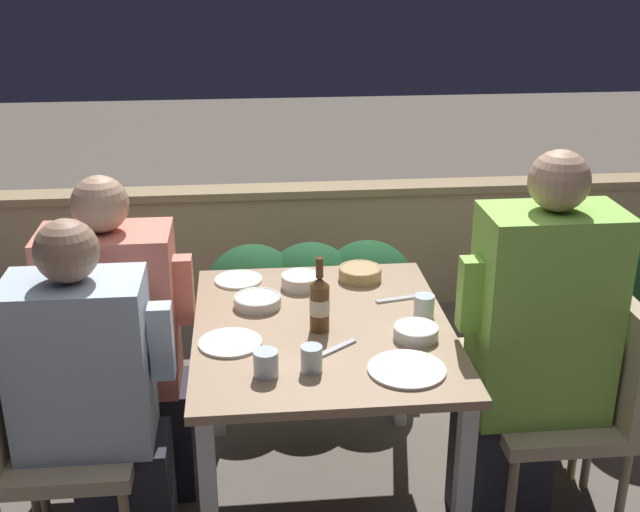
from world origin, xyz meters
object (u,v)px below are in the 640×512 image
person_coral_top (124,344)px  person_green_blouse (531,350)px  chair_right_near (582,389)px  chair_right_far (555,344)px  beer_bottle (320,303)px  chair_left_near (34,424)px  potted_plant (618,295)px  chair_left_far (70,370)px  person_blue_shirt (96,399)px

person_coral_top → person_green_blouse: person_green_blouse is taller
chair_right_near → person_green_blouse: (-0.19, 0.00, 0.16)m
chair_right_far → beer_bottle: 0.98m
chair_left_near → person_green_blouse: person_green_blouse is taller
chair_right_near → beer_bottle: bearing=172.5°
beer_bottle → potted_plant: size_ratio=0.33×
person_green_blouse → beer_bottle: size_ratio=5.22×
chair_left_far → chair_right_far: bearing=0.6°
person_coral_top → chair_right_near: bearing=-10.9°
chair_right_near → chair_right_far: size_ratio=1.00×
chair_right_far → chair_left_far: bearing=-179.4°
person_green_blouse → chair_left_near: bearing=-178.6°
chair_right_far → potted_plant: (0.46, 0.47, -0.03)m
chair_left_far → beer_bottle: (0.87, -0.18, 0.31)m
person_green_blouse → chair_right_near: bearing=0.0°
person_blue_shirt → person_green_blouse: person_green_blouse is taller
chair_left_far → person_coral_top: bearing=0.0°
chair_left_near → chair_right_far: size_ratio=1.00×
person_coral_top → beer_bottle: bearing=-15.3°
chair_right_near → person_green_blouse: bearing=180.0°
chair_left_near → potted_plant: bearing=19.8°
chair_left_far → potted_plant: size_ratio=1.09×
beer_bottle → potted_plant: 1.56m
chair_right_far → person_blue_shirt: bearing=-167.6°
chair_left_far → chair_right_near: same height
chair_left_near → person_blue_shirt: bearing=0.0°
person_coral_top → chair_left_near: bearing=-125.8°
chair_left_far → beer_bottle: 0.94m
person_green_blouse → potted_plant: bearing=49.0°
chair_left_far → potted_plant: 2.29m
chair_right_near → potted_plant: size_ratio=1.09×
chair_left_far → person_coral_top: 0.22m
person_blue_shirt → chair_right_far: bearing=12.4°
person_blue_shirt → beer_bottle: (0.72, 0.15, 0.23)m
chair_left_near → person_blue_shirt: 0.21m
person_blue_shirt → person_coral_top: bearing=82.4°
person_coral_top → beer_bottle: person_coral_top is taller
person_blue_shirt → person_green_blouse: 1.41m
chair_left_near → person_blue_shirt: (0.20, 0.00, 0.08)m
chair_right_far → beer_bottle: size_ratio=3.31×
person_blue_shirt → chair_left_far: 0.38m
chair_left_far → person_green_blouse: (1.56, -0.30, 0.16)m
chair_left_near → chair_left_far: 0.34m
potted_plant → person_coral_top: bearing=-166.6°
person_green_blouse → chair_right_far: person_green_blouse is taller
chair_left_near → person_coral_top: (0.24, 0.34, 0.09)m
beer_bottle → person_coral_top: bearing=164.7°
person_coral_top → chair_right_far: bearing=0.7°
chair_left_near → chair_right_near: size_ratio=1.00×
potted_plant → person_green_blouse: bearing=-131.0°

